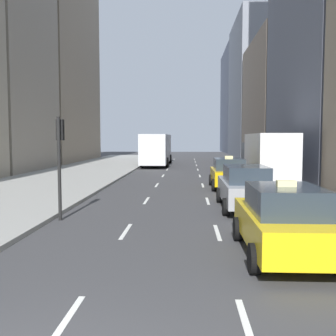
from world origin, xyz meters
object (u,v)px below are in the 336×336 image
sedan_black_near (245,187)px  box_truck (267,156)px  traffic_light_pole (60,151)px  city_bus (157,148)px  taxi_second (283,221)px  taxi_lead (228,173)px

sedan_black_near → box_truck: box_truck is taller
traffic_light_pole → city_bus: bearing=87.7°
sedan_black_near → traffic_light_pole: bearing=-160.1°
city_bus → traffic_light_pole: size_ratio=3.23×
city_bus → traffic_light_pole: bearing=-92.3°
taxi_second → sedan_black_near: bearing=90.0°
sedan_black_near → city_bus: 26.29m
city_bus → box_truck: 17.92m
taxi_second → traffic_light_pole: (-6.75, 3.96, 1.53)m
city_bus → traffic_light_pole: (-1.14, -28.10, 0.62)m
taxi_lead → box_truck: (2.80, 3.27, 0.83)m
sedan_black_near → box_truck: bearing=74.1°
taxi_second → city_bus: city_bus is taller
sedan_black_near → city_bus: size_ratio=0.42×
sedan_black_near → city_bus: city_bus is taller
taxi_second → taxi_lead: bearing=90.0°
sedan_black_near → box_truck: (2.80, 9.84, 0.81)m
taxi_lead → taxi_second: bearing=-90.0°
taxi_lead → sedan_black_near: bearing=-90.0°
city_bus → box_truck: (8.41, -15.82, -0.08)m
taxi_second → box_truck: 16.51m
taxi_second → box_truck: (2.80, 16.25, 0.83)m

